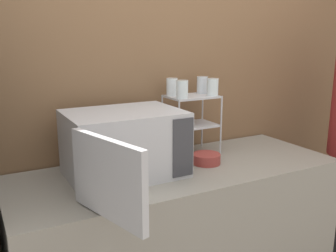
% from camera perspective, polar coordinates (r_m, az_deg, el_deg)
% --- Properties ---
extents(wall_back, '(8.00, 0.06, 2.60)m').
position_cam_1_polar(wall_back, '(2.27, -3.02, 5.07)').
color(wall_back, brown).
rests_on(wall_back, ground_plane).
extents(counter, '(1.79, 0.67, 0.94)m').
position_cam_1_polar(counter, '(2.23, 1.62, -17.83)').
color(counter, gray).
rests_on(counter, ground_plane).
extents(microwave, '(0.60, 0.85, 0.33)m').
position_cam_1_polar(microwave, '(1.88, -6.77, -2.86)').
color(microwave, '#ADADB2').
rests_on(microwave, counter).
extents(dish_rack, '(0.30, 0.21, 0.36)m').
position_cam_1_polar(dish_rack, '(2.21, 3.62, 2.10)').
color(dish_rack, '#B2B2B7').
rests_on(dish_rack, counter).
extents(glass_front_left, '(0.07, 0.07, 0.10)m').
position_cam_1_polar(glass_front_left, '(2.08, 2.18, 5.61)').
color(glass_front_left, silver).
rests_on(glass_front_left, dish_rack).
extents(glass_back_right, '(0.07, 0.07, 0.10)m').
position_cam_1_polar(glass_back_right, '(2.29, 5.23, 6.27)').
color(glass_back_right, silver).
rests_on(glass_back_right, dish_rack).
extents(glass_front_right, '(0.07, 0.07, 0.10)m').
position_cam_1_polar(glass_front_right, '(2.20, 6.82, 5.92)').
color(glass_front_right, silver).
rests_on(glass_front_right, dish_rack).
extents(glass_back_left, '(0.07, 0.07, 0.10)m').
position_cam_1_polar(glass_back_left, '(2.19, 0.61, 5.99)').
color(glass_back_left, silver).
rests_on(glass_back_left, dish_rack).
extents(bowl, '(0.16, 0.16, 0.06)m').
position_cam_1_polar(bowl, '(2.10, 5.85, -4.99)').
color(bowl, maroon).
rests_on(bowl, counter).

